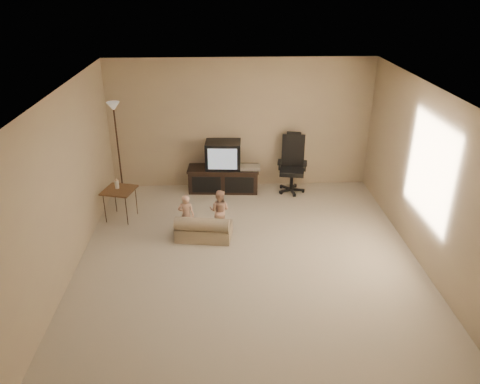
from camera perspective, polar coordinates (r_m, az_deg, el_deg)
The scene contains 9 objects.
floor at distance 7.02m, azimuth 1.05°, elevation -8.25°, with size 5.50×5.50×0.00m, color #B7AC91.
room_shell at distance 6.31m, azimuth 1.16°, elevation 3.34°, with size 5.50×5.50×5.50m.
tv_stand at distance 9.03m, azimuth -2.00°, elevation 2.64°, with size 1.41×0.60×0.99m.
office_chair at distance 9.07m, azimuth 6.36°, elevation 2.58°, with size 0.61×0.63×1.14m.
side_table at distance 8.17m, azimuth -14.55°, elevation 0.21°, with size 0.61×0.61×0.74m.
floor_lamp at distance 8.92m, azimuth -14.91°, elevation 7.56°, with size 0.28×0.28×1.77m.
child_sofa at distance 7.47m, azimuth -4.49°, elevation -4.56°, with size 0.93×0.61×0.43m.
toddler_left at distance 7.50m, azimuth -6.57°, elevation -2.86°, with size 0.26×0.19×0.72m, color #DCA78A.
toddler_right at distance 7.62m, azimuth -2.51°, elevation -2.26°, with size 0.35×0.19×0.72m, color #DCA78A.
Camera 1 is at (-0.38, -5.85, 3.86)m, focal length 35.00 mm.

